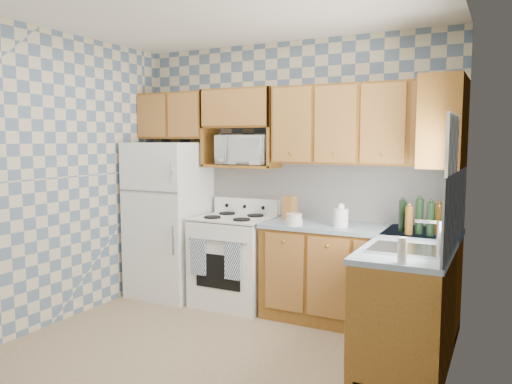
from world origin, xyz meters
TOP-DOWN VIEW (x-y plane):
  - floor at (0.00, 0.00)m, footprint 3.40×3.40m
  - back_wall at (0.00, 1.60)m, footprint 3.40×0.02m
  - right_wall at (1.70, 0.00)m, footprint 0.02×3.20m
  - backsplash_back at (0.40, 1.59)m, footprint 2.60×0.02m
  - backsplash_right at (1.69, 0.80)m, footprint 0.02×1.60m
  - refrigerator at (-1.27, 1.25)m, footprint 0.75×0.70m
  - stove_body at (-0.47, 1.28)m, footprint 0.76×0.65m
  - cooktop at (-0.47, 1.28)m, footprint 0.76×0.65m
  - backguard at (-0.47, 1.55)m, footprint 0.76×0.08m
  - dish_towel_left at (-0.69, 0.93)m, footprint 0.17×0.02m
  - dish_towel_right at (-0.29, 0.93)m, footprint 0.17×0.02m
  - base_cabinets_back at (0.82, 1.30)m, footprint 1.75×0.60m
  - base_cabinets_right at (1.40, 0.80)m, footprint 0.60×1.60m
  - countertop_back at (0.82, 1.30)m, footprint 1.77×0.63m
  - countertop_right at (1.40, 0.80)m, footprint 0.63×1.60m
  - upper_cabinets_back at (0.82, 1.44)m, footprint 1.75×0.33m
  - upper_cabinets_fridge at (-1.29, 1.44)m, footprint 0.82×0.33m
  - upper_cabinets_right at (1.53, 1.25)m, footprint 0.33×0.70m
  - microwave_shelf at (-0.47, 1.44)m, footprint 0.80×0.33m
  - microwave at (-0.43, 1.45)m, footprint 0.59×0.42m
  - sink at (1.40, 0.45)m, footprint 0.48×0.40m
  - window at (1.69, 0.45)m, footprint 0.02×0.66m
  - bottle_0 at (1.38, 1.17)m, footprint 0.07×0.07m
  - bottle_1 at (1.48, 1.11)m, footprint 0.07×0.07m
  - bottle_2 at (1.53, 1.21)m, footprint 0.07×0.07m
  - bottle_3 at (1.31, 1.09)m, footprint 0.07×0.07m
  - bottle_4 at (1.23, 1.23)m, footprint 0.07×0.07m
  - knife_block at (0.12, 1.36)m, footprint 0.12×0.12m
  - electric_kettle at (0.69, 1.18)m, footprint 0.13×0.13m
  - food_containers at (0.27, 1.09)m, footprint 0.16×0.16m
  - soap_bottle at (1.45, 0.05)m, footprint 0.06×0.06m

SIDE VIEW (x-z plane):
  - floor at x=0.00m, z-range 0.00..0.00m
  - base_cabinets_back at x=0.82m, z-range 0.00..0.88m
  - base_cabinets_right at x=1.40m, z-range 0.00..0.88m
  - stove_body at x=-0.47m, z-range 0.00..0.90m
  - dish_towel_left at x=-0.69m, z-range 0.37..0.73m
  - dish_towel_right at x=-0.29m, z-range 0.37..0.73m
  - refrigerator at x=-1.27m, z-range 0.00..1.68m
  - countertop_back at x=0.82m, z-range 0.88..0.92m
  - countertop_right at x=1.40m, z-range 0.88..0.92m
  - cooktop at x=-0.47m, z-range 0.89..0.92m
  - sink at x=1.40m, z-range 0.91..0.94m
  - food_containers at x=0.27m, z-range 0.92..1.03m
  - backguard at x=-0.47m, z-range 0.92..1.08m
  - electric_kettle at x=0.69m, z-range 0.92..1.09m
  - soap_bottle at x=1.45m, z-range 0.92..1.09m
  - bottle_3 at x=1.31m, z-range 0.92..1.16m
  - knife_block at x=0.12m, z-range 0.92..1.16m
  - bottle_2 at x=1.53m, z-range 0.92..1.18m
  - bottle_4 at x=1.23m, z-range 0.92..1.19m
  - bottle_1 at x=1.48m, z-range 0.92..1.20m
  - bottle_0 at x=1.38m, z-range 0.92..1.22m
  - backsplash_back at x=0.40m, z-range 0.92..1.48m
  - backsplash_right at x=1.69m, z-range 0.92..1.48m
  - back_wall at x=0.00m, z-range 0.00..2.70m
  - right_wall at x=1.70m, z-range 0.00..2.70m
  - microwave_shelf at x=-0.47m, z-range 1.42..1.45m
  - window at x=1.69m, z-range 1.02..1.88m
  - microwave at x=-0.43m, z-range 1.45..1.76m
  - upper_cabinets_back at x=0.82m, z-range 1.48..2.22m
  - upper_cabinets_right at x=1.53m, z-range 1.48..2.22m
  - upper_cabinets_fridge at x=-1.29m, z-range 1.72..2.22m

